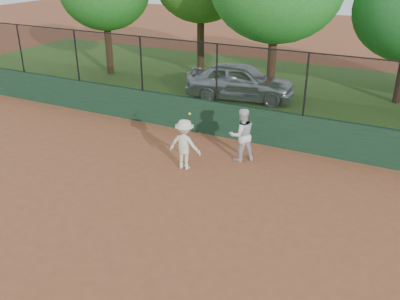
% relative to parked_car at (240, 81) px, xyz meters
% --- Properties ---
extents(ground, '(80.00, 80.00, 0.00)m').
position_rel_parked_car_xyz_m(ground, '(1.31, -10.22, -0.79)').
color(ground, '#964E30').
rests_on(ground, ground).
extents(back_wall, '(26.00, 0.20, 1.20)m').
position_rel_parked_car_xyz_m(back_wall, '(1.31, -4.22, -0.19)').
color(back_wall, '#1B3D26').
rests_on(back_wall, ground).
extents(grass_strip, '(36.00, 12.00, 0.01)m').
position_rel_parked_car_xyz_m(grass_strip, '(1.31, 1.78, -0.79)').
color(grass_strip, '#2F571B').
rests_on(grass_strip, ground).
extents(parked_car, '(4.89, 2.66, 1.58)m').
position_rel_parked_car_xyz_m(parked_car, '(0.00, 0.00, 0.00)').
color(parked_car, silver).
rests_on(parked_car, ground).
extents(player_second, '(1.02, 1.01, 1.66)m').
position_rel_parked_car_xyz_m(player_second, '(2.36, -5.72, 0.04)').
color(player_second, silver).
rests_on(player_second, ground).
extents(player_main, '(1.01, 0.61, 1.83)m').
position_rel_parked_car_xyz_m(player_main, '(1.09, -7.01, -0.02)').
color(player_main, beige).
rests_on(player_main, ground).
extents(fence_assembly, '(26.00, 0.06, 2.00)m').
position_rel_parked_car_xyz_m(fence_assembly, '(1.28, -4.22, 1.45)').
color(fence_assembly, black).
rests_on(fence_assembly, back_wall).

